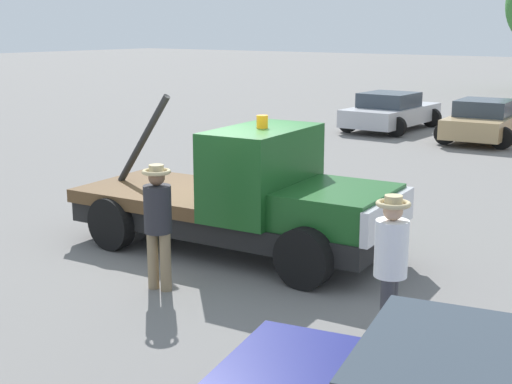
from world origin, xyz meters
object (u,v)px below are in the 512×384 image
parked_car_tan (485,121)px  traffic_cone (257,169)px  person_at_hood (158,217)px  parked_car_silver (391,112)px  person_near_truck (391,258)px  tow_truck (248,199)px

parked_car_tan → traffic_cone: bearing=159.8°
person_at_hood → parked_car_silver: 17.04m
parked_car_silver → person_at_hood: bearing=-164.9°
parked_car_silver → person_near_truck: bearing=-154.2°
parked_car_silver → parked_car_tan: same height
person_near_truck → traffic_cone: size_ratio=3.24×
tow_truck → person_near_truck: (3.36, -1.81, 0.15)m
parked_car_tan → person_at_hood: bearing=177.9°
tow_truck → traffic_cone: size_ratio=10.12×
parked_car_silver → traffic_cone: (1.07, -9.63, -0.39)m
tow_truck → person_at_hood: (-0.02, -2.07, 0.15)m
tow_truck → person_near_truck: size_ratio=3.12×
person_near_truck → parked_car_silver: size_ratio=0.41×
parked_car_silver → parked_car_tan: (3.56, -0.52, -0.00)m
tow_truck → traffic_cone: bearing=119.2°
person_at_hood → parked_car_tan: 15.98m
parked_car_tan → person_near_truck: bearing=-170.1°
tow_truck → parked_car_silver: tow_truck is taller
person_near_truck → person_at_hood: person_at_hood is taller
tow_truck → person_near_truck: bearing=-33.6°
parked_car_silver → traffic_cone: 9.70m
person_at_hood → parked_car_tan: person_at_hood is taller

